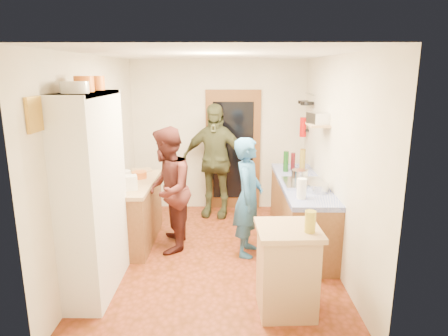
{
  "coord_description": "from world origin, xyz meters",
  "views": [
    {
      "loc": [
        0.15,
        -4.91,
        2.4
      ],
      "look_at": [
        0.11,
        0.15,
        1.17
      ],
      "focal_mm": 32.0,
      "sensor_mm": 36.0,
      "label": 1
    }
  ],
  "objects_px": {
    "person_back": "(215,161)",
    "hutch_body": "(93,195)",
    "person_hob": "(250,198)",
    "person_left": "(170,189)",
    "right_counter_base": "(300,213)",
    "island_base": "(287,272)"
  },
  "relations": [
    {
      "from": "island_base",
      "to": "right_counter_base",
      "type": "bearing_deg",
      "value": 75.59
    },
    {
      "from": "right_counter_base",
      "to": "person_hob",
      "type": "relative_size",
      "value": 1.39
    },
    {
      "from": "island_base",
      "to": "person_hob",
      "type": "bearing_deg",
      "value": 103.15
    },
    {
      "from": "hutch_body",
      "to": "person_hob",
      "type": "xyz_separation_m",
      "value": [
        1.75,
        0.87,
        -0.31
      ]
    },
    {
      "from": "person_back",
      "to": "island_base",
      "type": "bearing_deg",
      "value": -61.12
    },
    {
      "from": "hutch_body",
      "to": "right_counter_base",
      "type": "bearing_deg",
      "value": 27.47
    },
    {
      "from": "hutch_body",
      "to": "right_counter_base",
      "type": "distance_m",
      "value": 2.9
    },
    {
      "from": "hutch_body",
      "to": "person_hob",
      "type": "bearing_deg",
      "value": 26.41
    },
    {
      "from": "person_hob",
      "to": "person_left",
      "type": "height_order",
      "value": "person_left"
    },
    {
      "from": "right_counter_base",
      "to": "island_base",
      "type": "height_order",
      "value": "island_base"
    },
    {
      "from": "island_base",
      "to": "person_hob",
      "type": "xyz_separation_m",
      "value": [
        -0.3,
        1.3,
        0.36
      ]
    },
    {
      "from": "person_back",
      "to": "hutch_body",
      "type": "bearing_deg",
      "value": -104.94
    },
    {
      "from": "right_counter_base",
      "to": "person_left",
      "type": "xyz_separation_m",
      "value": [
        -1.83,
        -0.24,
        0.43
      ]
    },
    {
      "from": "right_counter_base",
      "to": "person_left",
      "type": "height_order",
      "value": "person_left"
    },
    {
      "from": "person_hob",
      "to": "person_left",
      "type": "relative_size",
      "value": 0.93
    },
    {
      "from": "person_back",
      "to": "person_hob",
      "type": "bearing_deg",
      "value": -58.67
    },
    {
      "from": "person_left",
      "to": "person_back",
      "type": "height_order",
      "value": "person_back"
    },
    {
      "from": "hutch_body",
      "to": "person_left",
      "type": "xyz_separation_m",
      "value": [
        0.67,
        1.06,
        -0.25
      ]
    },
    {
      "from": "right_counter_base",
      "to": "person_back",
      "type": "bearing_deg",
      "value": 139.48
    },
    {
      "from": "person_hob",
      "to": "person_left",
      "type": "xyz_separation_m",
      "value": [
        -1.08,
        0.2,
        0.06
      ]
    },
    {
      "from": "person_hob",
      "to": "person_back",
      "type": "bearing_deg",
      "value": 30.24
    },
    {
      "from": "right_counter_base",
      "to": "person_hob",
      "type": "distance_m",
      "value": 0.94
    }
  ]
}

